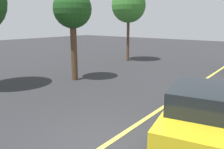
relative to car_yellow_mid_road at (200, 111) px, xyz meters
The scene contains 5 objects.
ground_plane 2.85m from the car_yellow_mid_road, 137.60° to the left, with size 80.00×80.00×0.00m, color #2D2D30.
lane_marking_centre 2.24m from the car_yellow_mid_road, 62.10° to the left, with size 28.00×0.16×0.01m, color #E0D14C.
car_yellow_mid_road is the anchor object (origin of this frame).
tree_left_verge 8.89m from the car_yellow_mid_road, 72.99° to the left, with size 2.15×2.15×5.13m.
tree_centre_verge 14.19m from the car_yellow_mid_road, 42.95° to the left, with size 2.88×2.88×6.17m.
Camera 1 is at (-4.35, -3.58, 3.31)m, focal length 35.91 mm.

